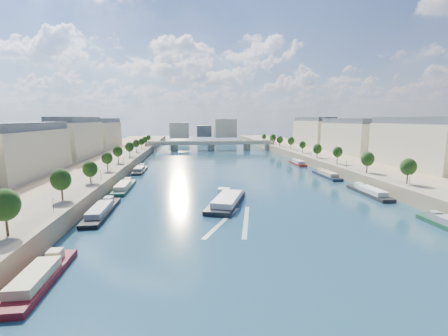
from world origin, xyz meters
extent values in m
plane|color=#0D2B3C|center=(0.00, 100.00, 0.00)|extent=(700.00, 700.00, 0.00)
cube|color=#9E8460|center=(-72.00, 100.00, 2.50)|extent=(44.00, 520.00, 5.00)
cube|color=#9E8460|center=(72.00, 100.00, 2.50)|extent=(44.00, 520.00, 5.00)
cube|color=gray|center=(-57.00, 100.00, 5.05)|extent=(14.00, 520.00, 0.10)
cube|color=gray|center=(57.00, 100.00, 5.05)|extent=(14.00, 520.00, 0.10)
cylinder|color=#382B1E|center=(-55.00, 18.00, 6.91)|extent=(0.50, 0.50, 3.82)
ellipsoid|color=black|center=(-55.00, 18.00, 10.50)|extent=(4.80, 4.80, 5.52)
cylinder|color=#382B1E|center=(-55.00, 42.00, 6.91)|extent=(0.50, 0.50, 3.82)
ellipsoid|color=black|center=(-55.00, 42.00, 10.50)|extent=(4.80, 4.80, 5.52)
cylinder|color=#382B1E|center=(-55.00, 66.00, 6.91)|extent=(0.50, 0.50, 3.82)
ellipsoid|color=black|center=(-55.00, 66.00, 10.50)|extent=(4.80, 4.80, 5.52)
cylinder|color=#382B1E|center=(-55.00, 90.00, 6.91)|extent=(0.50, 0.50, 3.82)
ellipsoid|color=black|center=(-55.00, 90.00, 10.50)|extent=(4.80, 4.80, 5.52)
cylinder|color=#382B1E|center=(-55.00, 114.00, 6.91)|extent=(0.50, 0.50, 3.82)
ellipsoid|color=black|center=(-55.00, 114.00, 10.50)|extent=(4.80, 4.80, 5.52)
cylinder|color=#382B1E|center=(-55.00, 138.00, 6.91)|extent=(0.50, 0.50, 3.82)
ellipsoid|color=black|center=(-55.00, 138.00, 10.50)|extent=(4.80, 4.80, 5.52)
cylinder|color=#382B1E|center=(-55.00, 162.00, 6.91)|extent=(0.50, 0.50, 3.82)
ellipsoid|color=black|center=(-55.00, 162.00, 10.50)|extent=(4.80, 4.80, 5.52)
cylinder|color=#382B1E|center=(-55.00, 186.00, 6.91)|extent=(0.50, 0.50, 3.82)
ellipsoid|color=black|center=(-55.00, 186.00, 10.50)|extent=(4.80, 4.80, 5.52)
cylinder|color=#382B1E|center=(-55.00, 210.00, 6.91)|extent=(0.50, 0.50, 3.82)
ellipsoid|color=black|center=(-55.00, 210.00, 10.50)|extent=(4.80, 4.80, 5.52)
cylinder|color=#382B1E|center=(-55.00, 234.00, 6.91)|extent=(0.50, 0.50, 3.82)
ellipsoid|color=black|center=(-55.00, 234.00, 10.50)|extent=(4.80, 4.80, 5.52)
cylinder|color=#382B1E|center=(55.00, 50.00, 6.91)|extent=(0.50, 0.50, 3.82)
ellipsoid|color=black|center=(55.00, 50.00, 10.50)|extent=(4.80, 4.80, 5.52)
cylinder|color=#382B1E|center=(55.00, 74.00, 6.91)|extent=(0.50, 0.50, 3.82)
ellipsoid|color=black|center=(55.00, 74.00, 10.50)|extent=(4.80, 4.80, 5.52)
cylinder|color=#382B1E|center=(55.00, 98.00, 6.91)|extent=(0.50, 0.50, 3.82)
ellipsoid|color=black|center=(55.00, 98.00, 10.50)|extent=(4.80, 4.80, 5.52)
cylinder|color=#382B1E|center=(55.00, 122.00, 6.91)|extent=(0.50, 0.50, 3.82)
ellipsoid|color=black|center=(55.00, 122.00, 10.50)|extent=(4.80, 4.80, 5.52)
cylinder|color=#382B1E|center=(55.00, 146.00, 6.91)|extent=(0.50, 0.50, 3.82)
ellipsoid|color=black|center=(55.00, 146.00, 10.50)|extent=(4.80, 4.80, 5.52)
cylinder|color=#382B1E|center=(55.00, 170.00, 6.91)|extent=(0.50, 0.50, 3.82)
ellipsoid|color=black|center=(55.00, 170.00, 10.50)|extent=(4.80, 4.80, 5.52)
cylinder|color=#382B1E|center=(55.00, 194.00, 6.91)|extent=(0.50, 0.50, 3.82)
ellipsoid|color=black|center=(55.00, 194.00, 10.50)|extent=(4.80, 4.80, 5.52)
cylinder|color=#382B1E|center=(55.00, 218.00, 6.91)|extent=(0.50, 0.50, 3.82)
ellipsoid|color=black|center=(55.00, 218.00, 10.50)|extent=(4.80, 4.80, 5.52)
cylinder|color=#382B1E|center=(55.00, 242.00, 6.91)|extent=(0.50, 0.50, 3.82)
ellipsoid|color=black|center=(55.00, 242.00, 10.50)|extent=(4.80, 4.80, 5.52)
cylinder|color=black|center=(-52.50, 30.00, 7.00)|extent=(0.14, 0.14, 4.00)
sphere|color=#FFE5B2|center=(-52.50, 30.00, 9.10)|extent=(0.36, 0.36, 0.36)
cylinder|color=black|center=(-52.50, 70.00, 7.00)|extent=(0.14, 0.14, 4.00)
sphere|color=#FFE5B2|center=(-52.50, 70.00, 9.10)|extent=(0.36, 0.36, 0.36)
cylinder|color=black|center=(-52.50, 110.00, 7.00)|extent=(0.14, 0.14, 4.00)
sphere|color=#FFE5B2|center=(-52.50, 110.00, 9.10)|extent=(0.36, 0.36, 0.36)
cylinder|color=black|center=(-52.50, 150.00, 7.00)|extent=(0.14, 0.14, 4.00)
sphere|color=#FFE5B2|center=(-52.50, 150.00, 9.10)|extent=(0.36, 0.36, 0.36)
cylinder|color=black|center=(-52.50, 190.00, 7.00)|extent=(0.14, 0.14, 4.00)
sphere|color=#FFE5B2|center=(-52.50, 190.00, 9.10)|extent=(0.36, 0.36, 0.36)
cylinder|color=black|center=(52.50, 45.00, 7.00)|extent=(0.14, 0.14, 4.00)
sphere|color=#FFE5B2|center=(52.50, 45.00, 9.10)|extent=(0.36, 0.36, 0.36)
cylinder|color=black|center=(52.50, 85.00, 7.00)|extent=(0.14, 0.14, 4.00)
sphere|color=#FFE5B2|center=(52.50, 85.00, 9.10)|extent=(0.36, 0.36, 0.36)
cylinder|color=black|center=(52.50, 125.00, 7.00)|extent=(0.14, 0.14, 4.00)
sphere|color=#FFE5B2|center=(52.50, 125.00, 9.10)|extent=(0.36, 0.36, 0.36)
cylinder|color=black|center=(52.50, 165.00, 7.00)|extent=(0.14, 0.14, 4.00)
sphere|color=#FFE5B2|center=(52.50, 165.00, 9.10)|extent=(0.36, 0.36, 0.36)
cylinder|color=black|center=(52.50, 205.00, 7.00)|extent=(0.14, 0.14, 4.00)
sphere|color=#FFE5B2|center=(52.50, 205.00, 9.10)|extent=(0.36, 0.36, 0.36)
cube|color=beige|center=(-85.00, 83.00, 15.00)|extent=(16.00, 52.00, 20.00)
cube|color=#474C54|center=(-85.00, 83.00, 26.60)|extent=(14.72, 50.44, 3.20)
cube|color=beige|center=(-85.00, 141.00, 15.00)|extent=(16.00, 52.00, 20.00)
cube|color=#474C54|center=(-85.00, 141.00, 26.60)|extent=(14.72, 50.44, 3.20)
cube|color=beige|center=(-85.00, 199.00, 15.00)|extent=(16.00, 52.00, 20.00)
cube|color=#474C54|center=(-85.00, 199.00, 26.60)|extent=(14.72, 50.44, 3.20)
cube|color=beige|center=(85.00, 83.00, 15.00)|extent=(16.00, 52.00, 20.00)
cube|color=#474C54|center=(85.00, 83.00, 26.60)|extent=(14.72, 50.44, 3.20)
cube|color=beige|center=(85.00, 141.00, 15.00)|extent=(16.00, 52.00, 20.00)
cube|color=#474C54|center=(85.00, 141.00, 26.60)|extent=(14.72, 50.44, 3.20)
cube|color=beige|center=(85.00, 199.00, 15.00)|extent=(16.00, 52.00, 20.00)
cube|color=#474C54|center=(85.00, 199.00, 26.60)|extent=(14.72, 50.44, 3.20)
cube|color=beige|center=(-30.00, 310.00, 14.00)|extent=(22.00, 18.00, 18.00)
cube|color=beige|center=(25.00, 320.00, 16.00)|extent=(26.00, 20.00, 22.00)
cube|color=#474C54|center=(0.00, 335.00, 12.00)|extent=(18.00, 16.00, 14.00)
cube|color=#C1B79E|center=(0.00, 218.65, 6.20)|extent=(112.00, 11.00, 2.20)
cube|color=#C1B79E|center=(0.00, 213.65, 7.70)|extent=(112.00, 0.80, 0.90)
cube|color=#C1B79E|center=(0.00, 223.65, 7.70)|extent=(112.00, 0.80, 0.90)
cylinder|color=#C1B79E|center=(-32.00, 218.65, 2.50)|extent=(6.40, 6.40, 5.00)
cylinder|color=#C1B79E|center=(0.00, 218.65, 2.50)|extent=(6.40, 6.40, 5.00)
cylinder|color=#C1B79E|center=(32.00, 218.65, 2.50)|extent=(6.40, 6.40, 5.00)
cube|color=#C1B79E|center=(-52.00, 218.65, 2.50)|extent=(6.00, 12.00, 5.00)
cube|color=#C1B79E|center=(52.00, 218.65, 2.50)|extent=(6.00, 12.00, 5.00)
cube|color=black|center=(-7.87, 50.27, 0.40)|extent=(16.97, 28.92, 1.99)
cube|color=white|center=(-7.87, 48.04, 2.29)|extent=(12.30, 19.26, 1.79)
cube|color=white|center=(-7.87, 58.63, 2.29)|extent=(4.88, 4.50, 1.80)
cube|color=silver|center=(-11.07, 33.27, 0.02)|extent=(12.83, 23.73, 0.04)
cube|color=silver|center=(-4.67, 33.27, 0.02)|extent=(6.97, 25.61, 0.04)
cube|color=maroon|center=(-45.50, 6.78, 0.30)|extent=(5.00, 20.44, 1.80)
cube|color=beige|center=(-45.50, 5.15, 2.00)|extent=(4.10, 11.24, 1.60)
cube|color=beige|center=(-45.50, 12.91, 2.10)|extent=(2.50, 2.45, 1.80)
cube|color=black|center=(-45.50, 44.24, 0.30)|extent=(5.00, 26.32, 1.80)
cube|color=#A3A9AE|center=(-45.50, 42.14, 2.00)|extent=(4.10, 14.48, 1.60)
cube|color=#A3A9AE|center=(-45.50, 52.14, 2.10)|extent=(2.50, 3.16, 1.80)
cube|color=#1C4638|center=(-45.50, 75.60, 0.30)|extent=(5.00, 25.54, 1.80)
cube|color=beige|center=(-45.50, 73.56, 2.00)|extent=(4.10, 14.04, 1.60)
cube|color=beige|center=(-45.50, 83.26, 2.10)|extent=(2.50, 3.06, 1.80)
cube|color=#27272A|center=(-45.50, 115.34, 0.30)|extent=(5.00, 23.17, 1.80)
cube|color=gray|center=(-45.50, 113.48, 2.00)|extent=(4.10, 12.74, 1.60)
cube|color=gray|center=(-45.50, 122.29, 2.10)|extent=(2.50, 2.78, 1.80)
cube|color=gray|center=(45.50, 26.08, 2.10)|extent=(2.50, 2.19, 1.80)
cube|color=black|center=(45.50, 55.70, 0.30)|extent=(5.00, 22.85, 1.80)
cube|color=white|center=(45.50, 53.87, 2.00)|extent=(4.10, 12.57, 1.60)
cube|color=white|center=(45.50, 62.55, 2.10)|extent=(2.50, 2.74, 1.80)
cube|color=#15202F|center=(45.50, 90.01, 0.30)|extent=(5.00, 22.98, 1.80)
cube|color=#BEAC8E|center=(45.50, 88.17, 2.00)|extent=(4.10, 12.64, 1.60)
cube|color=#BEAC8E|center=(45.50, 96.90, 2.10)|extent=(2.50, 2.76, 1.80)
cube|color=maroon|center=(45.50, 128.72, 0.30)|extent=(5.00, 19.29, 1.80)
cube|color=#B8BEC5|center=(45.50, 127.17, 2.00)|extent=(4.10, 10.61, 1.60)
cube|color=#B8BEC5|center=(45.50, 134.50, 2.10)|extent=(2.50, 2.31, 1.80)
camera|label=1|loc=(-19.96, -43.81, 27.60)|focal=24.00mm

